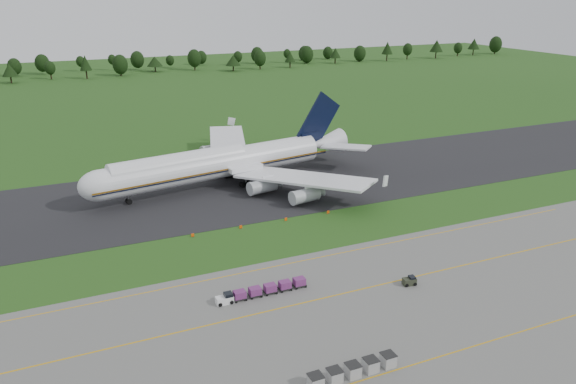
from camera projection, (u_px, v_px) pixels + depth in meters
name	position (u px, v px, depth m)	size (l,w,h in m)	color
ground	(263.00, 241.00, 99.96)	(600.00, 600.00, 0.00)	#204815
apron	(362.00, 345.00, 70.70)	(300.00, 52.00, 0.06)	#60605C
taxiway	(217.00, 192.00, 124.04)	(300.00, 40.00, 0.08)	black
apron_markings	(335.00, 316.00, 76.72)	(300.00, 30.20, 0.01)	#CD940C
tree_line	(152.00, 62.00, 295.42)	(524.38, 23.05, 11.79)	black
aircraft	(221.00, 163.00, 126.64)	(67.19, 64.27, 18.79)	white
baggage_train	(261.00, 290.00, 81.84)	(13.92, 1.48, 1.42)	white
utility_cart	(409.00, 282.00, 84.83)	(2.10, 1.44, 1.07)	#2A2F20
uld_row	(353.00, 370.00, 64.64)	(11.23, 1.63, 1.61)	#9E9E9E
edge_markers	(264.00, 223.00, 106.82)	(28.17, 0.30, 0.60)	#F54C07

